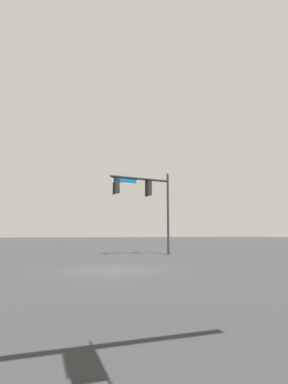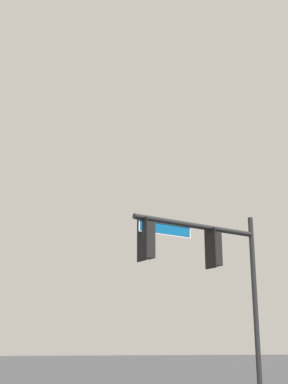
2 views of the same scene
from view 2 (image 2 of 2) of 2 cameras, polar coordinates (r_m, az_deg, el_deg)
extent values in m
cylinder|color=black|center=(18.47, 11.81, -12.23)|extent=(0.17, 0.17, 6.30)
cylinder|color=black|center=(17.25, 5.67, -3.64)|extent=(4.79, 0.39, 0.17)
cube|color=black|center=(17.44, 7.08, -5.98)|extent=(0.05, 0.52, 1.30)
cube|color=black|center=(17.57, 7.56, -6.04)|extent=(0.37, 0.34, 1.10)
cylinder|color=black|center=(17.69, 7.49, -4.10)|extent=(0.04, 0.04, 0.12)
cylinder|color=#340503|center=(17.76, 8.01, -5.05)|extent=(0.04, 0.22, 0.22)
cylinder|color=yellow|center=(17.70, 8.05, -6.10)|extent=(0.04, 0.22, 0.22)
cylinder|color=black|center=(17.64, 8.10, -7.15)|extent=(0.04, 0.22, 0.22)
cube|color=black|center=(15.89, -0.20, -5.07)|extent=(0.05, 0.52, 1.30)
cube|color=black|center=(15.99, 0.37, -5.15)|extent=(0.37, 0.34, 1.10)
cylinder|color=black|center=(16.12, 0.36, -3.02)|extent=(0.04, 0.04, 0.12)
cylinder|color=#340503|center=(16.17, 0.96, -4.08)|extent=(0.04, 0.22, 0.22)
cylinder|color=yellow|center=(16.10, 0.96, -5.22)|extent=(0.04, 0.22, 0.22)
cylinder|color=black|center=(16.04, 0.97, -6.38)|extent=(0.04, 0.22, 0.22)
cube|color=#0A4C7F|center=(16.45, 2.29, -3.98)|extent=(1.88, 0.12, 0.31)
cube|color=white|center=(16.45, 2.29, -3.98)|extent=(1.94, 0.11, 0.37)
camera|label=1|loc=(7.05, 137.98, 9.29)|focal=28.00mm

